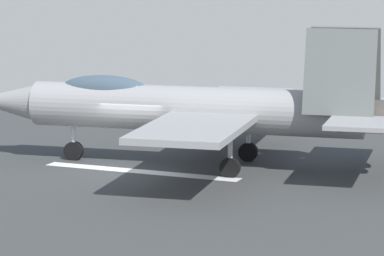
# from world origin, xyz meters

# --- Properties ---
(ground_plane) EXTENTS (400.00, 400.00, 0.00)m
(ground_plane) POSITION_xyz_m (0.00, 0.00, 0.00)
(ground_plane) COLOR slate
(runway_strip) EXTENTS (240.00, 26.00, 0.02)m
(runway_strip) POSITION_xyz_m (-0.02, 0.00, 0.01)
(runway_strip) COLOR #393B3B
(runway_strip) RESTS_ON ground
(fighter_jet) EXTENTS (17.95, 14.29, 5.55)m
(fighter_jet) POSITION_xyz_m (-2.25, -1.73, 2.36)
(fighter_jet) COLOR gray
(fighter_jet) RESTS_ON ground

